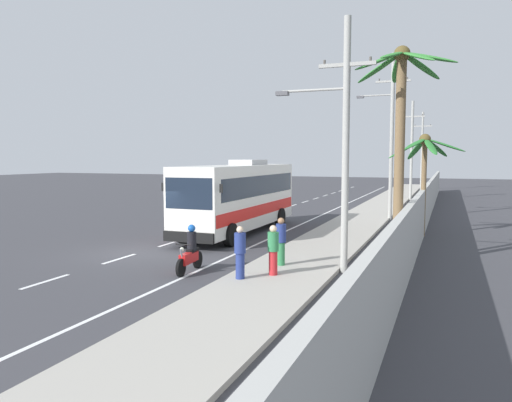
{
  "coord_description": "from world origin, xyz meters",
  "views": [
    {
      "loc": [
        11.82,
        -16.72,
        3.94
      ],
      "look_at": [
        2.66,
        6.46,
        1.7
      ],
      "focal_mm": 34.44,
      "sensor_mm": 36.0,
      "label": 1
    }
  ],
  "objects_px": {
    "pedestrian_near_kerb": "(273,249)",
    "utility_pole_distant": "(422,150)",
    "pedestrian_far_walk": "(240,251)",
    "utility_pole_far": "(412,149)",
    "palm_second": "(425,158)",
    "utility_pole_nearest": "(343,139)",
    "palm_nearest": "(401,117)",
    "pedestrian_midwalk": "(281,240)",
    "utility_pole_mid": "(391,133)",
    "motorcycle_beside_bus": "(190,253)",
    "coach_bus_foreground": "(239,195)"
  },
  "relations": [
    {
      "from": "coach_bus_foreground",
      "to": "palm_nearest",
      "type": "height_order",
      "value": "palm_nearest"
    },
    {
      "from": "motorcycle_beside_bus",
      "to": "pedestrian_far_walk",
      "type": "bearing_deg",
      "value": -19.15
    },
    {
      "from": "coach_bus_foreground",
      "to": "pedestrian_near_kerb",
      "type": "xyz_separation_m",
      "value": [
        4.9,
        -8.51,
        -0.99
      ]
    },
    {
      "from": "motorcycle_beside_bus",
      "to": "palm_second",
      "type": "xyz_separation_m",
      "value": [
        7.02,
        10.94,
        3.23
      ]
    },
    {
      "from": "utility_pole_far",
      "to": "utility_pole_mid",
      "type": "bearing_deg",
      "value": -90.79
    },
    {
      "from": "coach_bus_foreground",
      "to": "pedestrian_near_kerb",
      "type": "relative_size",
      "value": 6.6
    },
    {
      "from": "pedestrian_near_kerb",
      "to": "pedestrian_midwalk",
      "type": "xyz_separation_m",
      "value": [
        -0.23,
        1.46,
        0.03
      ]
    },
    {
      "from": "utility_pole_distant",
      "to": "palm_second",
      "type": "xyz_separation_m",
      "value": [
        1.98,
        -36.08,
        -0.9
      ]
    },
    {
      "from": "utility_pole_nearest",
      "to": "utility_pole_distant",
      "type": "xyz_separation_m",
      "value": [
        0.2,
        45.19,
        0.26
      ]
    },
    {
      "from": "utility_pole_nearest",
      "to": "palm_second",
      "type": "xyz_separation_m",
      "value": [
        2.19,
        9.11,
        -0.64
      ]
    },
    {
      "from": "pedestrian_near_kerb",
      "to": "palm_second",
      "type": "xyz_separation_m",
      "value": [
        4.03,
        10.85,
        2.9
      ]
    },
    {
      "from": "coach_bus_foreground",
      "to": "pedestrian_far_walk",
      "type": "relative_size",
      "value": 6.45
    },
    {
      "from": "pedestrian_near_kerb",
      "to": "utility_pole_distant",
      "type": "distance_m",
      "value": 47.13
    },
    {
      "from": "coach_bus_foreground",
      "to": "motorcycle_beside_bus",
      "type": "height_order",
      "value": "coach_bus_foreground"
    },
    {
      "from": "utility_pole_nearest",
      "to": "utility_pole_far",
      "type": "bearing_deg",
      "value": 89.83
    },
    {
      "from": "pedestrian_midwalk",
      "to": "utility_pole_far",
      "type": "height_order",
      "value": "utility_pole_far"
    },
    {
      "from": "pedestrian_midwalk",
      "to": "utility_pole_nearest",
      "type": "xyz_separation_m",
      "value": [
        2.08,
        0.28,
        3.51
      ]
    },
    {
      "from": "pedestrian_midwalk",
      "to": "utility_pole_distant",
      "type": "relative_size",
      "value": 0.18
    },
    {
      "from": "utility_pole_mid",
      "to": "palm_nearest",
      "type": "height_order",
      "value": "utility_pole_mid"
    },
    {
      "from": "motorcycle_beside_bus",
      "to": "pedestrian_far_walk",
      "type": "distance_m",
      "value": 2.35
    },
    {
      "from": "pedestrian_far_walk",
      "to": "utility_pole_nearest",
      "type": "bearing_deg",
      "value": 130.65
    },
    {
      "from": "coach_bus_foreground",
      "to": "pedestrian_midwalk",
      "type": "relative_size",
      "value": 6.36
    },
    {
      "from": "motorcycle_beside_bus",
      "to": "palm_nearest",
      "type": "relative_size",
      "value": 0.25
    },
    {
      "from": "utility_pole_distant",
      "to": "palm_nearest",
      "type": "xyz_separation_m",
      "value": [
        1.51,
        -43.81,
        0.55
      ]
    },
    {
      "from": "pedestrian_midwalk",
      "to": "utility_pole_distant",
      "type": "xyz_separation_m",
      "value": [
        2.28,
        45.47,
        3.77
      ]
    },
    {
      "from": "utility_pole_mid",
      "to": "palm_nearest",
      "type": "bearing_deg",
      "value": -82.37
    },
    {
      "from": "utility_pole_mid",
      "to": "motorcycle_beside_bus",
      "type": "bearing_deg",
      "value": -105.59
    },
    {
      "from": "pedestrian_far_walk",
      "to": "utility_pole_far",
      "type": "relative_size",
      "value": 0.19
    },
    {
      "from": "coach_bus_foreground",
      "to": "utility_pole_mid",
      "type": "relative_size",
      "value": 1.04
    },
    {
      "from": "utility_pole_nearest",
      "to": "palm_second",
      "type": "height_order",
      "value": "utility_pole_nearest"
    },
    {
      "from": "utility_pole_far",
      "to": "palm_second",
      "type": "relative_size",
      "value": 1.76
    },
    {
      "from": "utility_pole_mid",
      "to": "utility_pole_distant",
      "type": "height_order",
      "value": "utility_pole_mid"
    },
    {
      "from": "pedestrian_far_walk",
      "to": "utility_pole_mid",
      "type": "distance_m",
      "value": 18.38
    },
    {
      "from": "motorcycle_beside_bus",
      "to": "pedestrian_far_walk",
      "type": "relative_size",
      "value": 1.18
    },
    {
      "from": "utility_pole_nearest",
      "to": "utility_pole_far",
      "type": "xyz_separation_m",
      "value": [
        0.09,
        30.12,
        0.13
      ]
    },
    {
      "from": "pedestrian_midwalk",
      "to": "utility_pole_mid",
      "type": "xyz_separation_m",
      "value": [
        1.95,
        15.35,
        4.41
      ]
    },
    {
      "from": "pedestrian_far_walk",
      "to": "utility_pole_far",
      "type": "bearing_deg",
      "value": 171.36
    },
    {
      "from": "coach_bus_foreground",
      "to": "utility_pole_distant",
      "type": "xyz_separation_m",
      "value": [
        6.95,
        38.42,
        2.82
      ]
    },
    {
      "from": "pedestrian_far_walk",
      "to": "utility_pole_distant",
      "type": "xyz_separation_m",
      "value": [
        2.84,
        47.78,
        3.79
      ]
    },
    {
      "from": "coach_bus_foreground",
      "to": "utility_pole_far",
      "type": "relative_size",
      "value": 1.19
    },
    {
      "from": "pedestrian_midwalk",
      "to": "utility_pole_far",
      "type": "distance_m",
      "value": 30.7
    },
    {
      "from": "utility_pole_far",
      "to": "motorcycle_beside_bus",
      "type": "bearing_deg",
      "value": -98.76
    },
    {
      "from": "coach_bus_foreground",
      "to": "palm_nearest",
      "type": "xyz_separation_m",
      "value": [
        8.46,
        -5.38,
        3.36
      ]
    },
    {
      "from": "pedestrian_near_kerb",
      "to": "palm_second",
      "type": "relative_size",
      "value": 0.32
    },
    {
      "from": "pedestrian_near_kerb",
      "to": "utility_pole_mid",
      "type": "distance_m",
      "value": 17.47
    },
    {
      "from": "utility_pole_mid",
      "to": "palm_second",
      "type": "bearing_deg",
      "value": -68.83
    },
    {
      "from": "motorcycle_beside_bus",
      "to": "palm_nearest",
      "type": "distance_m",
      "value": 8.66
    },
    {
      "from": "utility_pole_nearest",
      "to": "utility_pole_mid",
      "type": "bearing_deg",
      "value": 90.46
    },
    {
      "from": "pedestrian_far_walk",
      "to": "palm_second",
      "type": "height_order",
      "value": "palm_second"
    },
    {
      "from": "pedestrian_near_kerb",
      "to": "utility_pole_far",
      "type": "height_order",
      "value": "utility_pole_far"
    }
  ]
}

